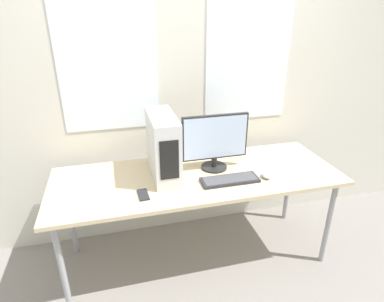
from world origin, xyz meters
TOP-DOWN VIEW (x-y plane):
  - ground_plane at (0.00, 0.00)m, footprint 14.00×14.00m
  - wall_back at (0.00, 0.88)m, footprint 8.00×0.07m
  - desk at (0.00, 0.38)m, footprint 2.08×0.75m
  - pc_tower at (-0.23, 0.45)m, footprint 0.18×0.48m
  - monitor_main at (0.15, 0.45)m, footprint 0.49×0.19m
  - keyboard at (0.19, 0.23)m, footprint 0.41×0.14m
  - mouse at (0.46, 0.21)m, footprint 0.07×0.09m
  - cell_phone at (-0.42, 0.20)m, footprint 0.07×0.14m

SIDE VIEW (x-z plane):
  - ground_plane at x=0.00m, z-range 0.00..0.00m
  - desk at x=0.00m, z-range 0.33..1.09m
  - cell_phone at x=-0.42m, z-range 0.76..0.77m
  - keyboard at x=0.19m, z-range 0.76..0.78m
  - mouse at x=0.46m, z-range 0.76..0.79m
  - monitor_main at x=0.15m, z-range 0.77..1.19m
  - pc_tower at x=-0.23m, z-range 0.76..1.21m
  - wall_back at x=0.00m, z-range 0.00..2.70m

